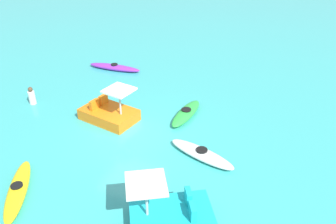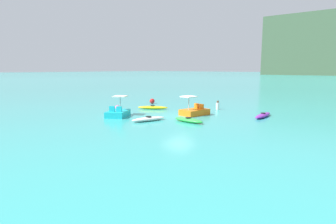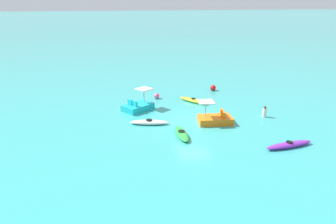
% 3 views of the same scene
% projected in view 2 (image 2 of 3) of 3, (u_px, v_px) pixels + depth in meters
% --- Properties ---
extents(ground_plane, '(600.00, 600.00, 0.00)m').
position_uv_depth(ground_plane, '(179.00, 116.00, 23.91)').
color(ground_plane, '#38ADA8').
extents(kayak_green, '(2.64, 0.83, 0.37)m').
position_uv_depth(kayak_green, '(188.00, 120.00, 21.20)').
color(kayak_green, green).
rests_on(kayak_green, ground_plane).
extents(kayak_yellow, '(2.84, 2.15, 0.37)m').
position_uv_depth(kayak_yellow, '(153.00, 107.00, 28.04)').
color(kayak_yellow, yellow).
rests_on(kayak_yellow, ground_plane).
extents(kayak_purple, '(0.85, 3.26, 0.37)m').
position_uv_depth(kayak_purple, '(263.00, 115.00, 23.36)').
color(kayak_purple, purple).
rests_on(kayak_purple, ground_plane).
extents(kayak_white, '(1.46, 2.87, 0.37)m').
position_uv_depth(kayak_white, '(148.00, 119.00, 21.68)').
color(kayak_white, white).
rests_on(kayak_white, ground_plane).
extents(pedal_boat_cyan, '(2.54, 2.83, 1.68)m').
position_uv_depth(pedal_boat_cyan, '(118.00, 113.00, 23.70)').
color(pedal_boat_cyan, '#19B7C6').
rests_on(pedal_boat_cyan, ground_plane).
extents(pedal_boat_orange, '(1.87, 2.63, 1.68)m').
position_uv_depth(pedal_boat_orange, '(194.00, 111.00, 24.48)').
color(pedal_boat_orange, orange).
rests_on(pedal_boat_orange, ground_plane).
extents(buoy_pink, '(0.51, 0.51, 0.51)m').
position_uv_depth(buoy_pink, '(118.00, 108.00, 27.15)').
color(buoy_pink, pink).
rests_on(buoy_pink, ground_plane).
extents(buoy_red, '(0.57, 0.57, 0.57)m').
position_uv_depth(buoy_red, '(152.00, 101.00, 32.42)').
color(buoy_red, red).
rests_on(buoy_red, ground_plane).
extents(person_near_shore, '(0.35, 0.35, 0.88)m').
position_uv_depth(person_near_shore, '(218.00, 106.00, 27.74)').
color(person_near_shore, silver).
rests_on(person_near_shore, ground_plane).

